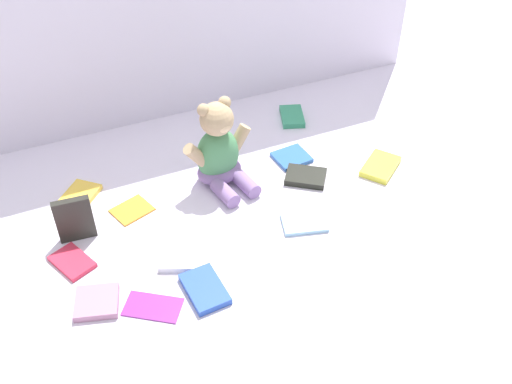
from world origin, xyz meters
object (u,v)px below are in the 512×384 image
object	(u,v)px
teddy_bear	(219,152)
book_case_9	(132,209)
book_case_3	(75,219)
book_case_7	(72,262)
book_case_2	(292,116)
book_case_11	(153,306)
book_case_5	(205,289)
book_case_1	(292,157)
book_case_10	(304,222)
book_case_4	(178,250)
book_case_12	(78,197)
book_case_0	(305,176)
book_case_8	(97,302)
book_case_6	(380,166)

from	to	relation	value
teddy_bear	book_case_9	size ratio (longest dim) A/B	2.58
book_case_3	book_case_7	size ratio (longest dim) A/B	1.13
book_case_2	book_case_11	size ratio (longest dim) A/B	0.87
book_case_5	book_case_1	bearing A→B (deg)	-141.68
book_case_10	book_case_7	bearing A→B (deg)	94.96
book_case_4	book_case_12	world-z (taller)	book_case_4
book_case_7	book_case_0	bearing A→B (deg)	161.39
book_case_1	book_case_12	bearing A→B (deg)	-12.22
book_case_8	book_case_5	bearing A→B (deg)	91.45
book_case_4	book_case_10	world-z (taller)	book_case_4
book_case_5	book_case_11	world-z (taller)	book_case_5
book_case_7	book_case_11	xyz separation A→B (m)	(0.14, -0.21, -0.00)
book_case_5	book_case_12	world-z (taller)	book_case_5
book_case_3	book_case_10	bearing A→B (deg)	-14.26
book_case_2	book_case_10	distance (m)	0.49
book_case_8	book_case_6	bearing A→B (deg)	116.91
book_case_0	book_case_3	world-z (taller)	book_case_3
book_case_4	book_case_11	xyz separation A→B (m)	(-0.11, -0.14, -0.00)
book_case_0	book_case_1	distance (m)	0.10
book_case_0	book_case_2	distance (m)	0.30
book_case_10	book_case_11	distance (m)	0.45
book_case_2	book_case_6	size ratio (longest dim) A/B	0.88
teddy_bear	book_case_11	xyz separation A→B (m)	(-0.31, -0.37, -0.09)
book_case_8	book_case_9	size ratio (longest dim) A/B	0.99
book_case_3	book_case_8	world-z (taller)	book_case_3
book_case_3	book_case_4	xyz separation A→B (m)	(0.22, -0.15, -0.05)
book_case_4	book_case_10	bearing A→B (deg)	17.80
book_case_6	book_case_10	world-z (taller)	book_case_6
book_case_10	book_case_2	bearing A→B (deg)	-7.54
book_case_10	book_case_12	size ratio (longest dim) A/B	0.92
book_case_2	book_case_12	bearing A→B (deg)	-151.88
book_case_0	book_case_9	size ratio (longest dim) A/B	1.14
book_case_3	book_case_5	world-z (taller)	book_case_3
book_case_2	book_case_3	bearing A→B (deg)	-141.63
book_case_1	book_case_6	size ratio (longest dim) A/B	0.77
book_case_9	book_case_10	xyz separation A→B (m)	(0.40, -0.23, 0.00)
teddy_bear	book_case_6	bearing A→B (deg)	-28.79
book_case_6	book_case_7	size ratio (longest dim) A/B	1.18
book_case_0	book_case_6	distance (m)	0.23
book_case_2	book_case_3	xyz separation A→B (m)	(-0.74, -0.26, 0.05)
book_case_2	book_case_1	bearing A→B (deg)	-97.96
teddy_bear	book_case_7	bearing A→B (deg)	-171.61
teddy_bear	book_case_6	world-z (taller)	teddy_bear
book_case_3	book_case_12	xyz separation A→B (m)	(0.03, 0.15, -0.05)
book_case_3	book_case_9	world-z (taller)	book_case_3
book_case_9	book_case_10	bearing A→B (deg)	-139.18
book_case_3	book_case_5	size ratio (longest dim) A/B	0.97
book_case_6	book_case_9	xyz separation A→B (m)	(-0.71, 0.11, -0.00)
teddy_bear	book_case_8	bearing A→B (deg)	-154.67
book_case_6	book_case_0	bearing A→B (deg)	40.75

